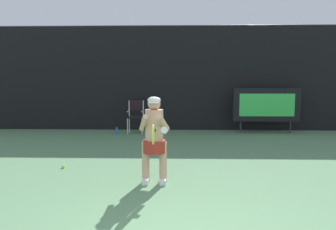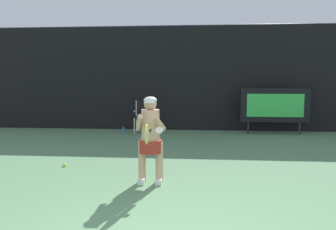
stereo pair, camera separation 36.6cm
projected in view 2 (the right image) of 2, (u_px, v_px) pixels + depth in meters
name	position (u px, v px, depth m)	size (l,w,h in m)	color
backdrop_screen	(188.00, 79.00, 11.34)	(18.00, 0.12, 3.66)	black
scoreboard	(274.00, 105.00, 10.54)	(2.20, 0.21, 1.50)	black
umpire_chair	(143.00, 114.00, 10.87)	(0.52, 0.44, 1.08)	white
water_bottle	(123.00, 130.00, 10.62)	(0.07, 0.07, 0.27)	blue
tennis_player	(150.00, 136.00, 5.54)	(0.53, 0.61, 1.49)	white
tennis_racket	(147.00, 134.00, 4.99)	(0.03, 0.60, 0.31)	black
tennis_ball_loose	(64.00, 165.00, 6.64)	(0.07, 0.07, 0.07)	#CCDB3D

